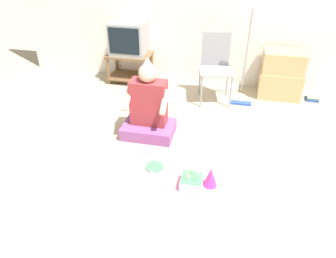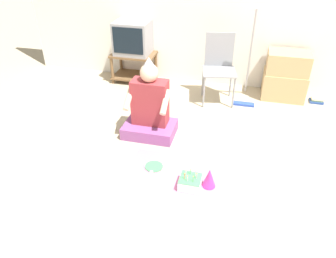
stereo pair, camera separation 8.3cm
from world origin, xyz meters
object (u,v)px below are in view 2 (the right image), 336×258
object	(u,v)px
folding_chair	(219,64)
party_hat_blue	(209,178)
cardboard_box_stack	(285,76)
tv	(133,38)
dust_mop	(247,76)
book_pile	(317,100)
paper_plate	(154,166)
birthday_cake	(190,182)
person_seated	(150,110)

from	to	relation	value
folding_chair	party_hat_blue	distance (m)	1.88
cardboard_box_stack	tv	bearing A→B (deg)	179.19
dust_mop	tv	bearing A→B (deg)	169.76
tv	party_hat_blue	size ratio (longest dim) A/B	2.62
tv	book_pile	bearing A→B (deg)	-2.00
book_pile	paper_plate	world-z (taller)	book_pile
folding_chair	paper_plate	world-z (taller)	folding_chair
book_pile	birthday_cake	world-z (taller)	birthday_cake
cardboard_box_stack	book_pile	xyz separation A→B (m)	(0.46, -0.06, -0.28)
cardboard_box_stack	party_hat_blue	xyz separation A→B (m)	(-0.73, -2.11, -0.21)
folding_chair	birthday_cake	bearing A→B (deg)	-90.32
birthday_cake	party_hat_blue	bearing A→B (deg)	17.21
party_hat_blue	cardboard_box_stack	bearing A→B (deg)	70.79
birthday_cake	folding_chair	bearing A→B (deg)	89.68
tv	person_seated	world-z (taller)	person_seated
paper_plate	book_pile	bearing A→B (deg)	47.07
book_pile	birthday_cake	size ratio (longest dim) A/B	0.91
dust_mop	birthday_cake	distance (m)	1.95
birthday_cake	party_hat_blue	distance (m)	0.18
tv	paper_plate	distance (m)	2.28
person_seated	party_hat_blue	world-z (taller)	person_seated
folding_chair	birthday_cake	distance (m)	1.94
folding_chair	party_hat_blue	world-z (taller)	folding_chair
folding_chair	cardboard_box_stack	distance (m)	0.95
person_seated	birthday_cake	distance (m)	1.04
person_seated	folding_chair	bearing A→B (deg)	59.72
cardboard_box_stack	person_seated	xyz separation A→B (m)	(-1.52, -1.37, -0.00)
party_hat_blue	paper_plate	distance (m)	0.60
tv	dust_mop	size ratio (longest dim) A/B	0.40
tv	paper_plate	size ratio (longest dim) A/B	2.72
cardboard_box_stack	person_seated	bearing A→B (deg)	-138.15
person_seated	dust_mop	bearing A→B (deg)	46.95
cardboard_box_stack	birthday_cake	world-z (taller)	cardboard_box_stack
folding_chair	birthday_cake	size ratio (longest dim) A/B	4.46
dust_mop	party_hat_blue	distance (m)	1.87
book_pile	person_seated	world-z (taller)	person_seated
birthday_cake	paper_plate	xyz separation A→B (m)	(-0.41, 0.20, -0.05)
cardboard_box_stack	birthday_cake	bearing A→B (deg)	-112.64
party_hat_blue	tv	bearing A→B (deg)	124.35
book_pile	paper_plate	bearing A→B (deg)	-132.93
dust_mop	birthday_cake	xyz separation A→B (m)	(-0.40, -1.89, -0.32)
folding_chair	paper_plate	xyz separation A→B (m)	(-0.42, -1.69, -0.50)
person_seated	birthday_cake	size ratio (longest dim) A/B	4.58
cardboard_box_stack	folding_chair	bearing A→B (deg)	-162.56
dust_mop	party_hat_blue	world-z (taller)	dust_mop
book_pile	paper_plate	xyz separation A→B (m)	(-1.77, -1.90, -0.02)
tv	cardboard_box_stack	size ratio (longest dim) A/B	0.77
cardboard_box_stack	party_hat_blue	world-z (taller)	cardboard_box_stack
dust_mop	folding_chair	bearing A→B (deg)	-179.24
dust_mop	birthday_cake	size ratio (longest dim) A/B	6.29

